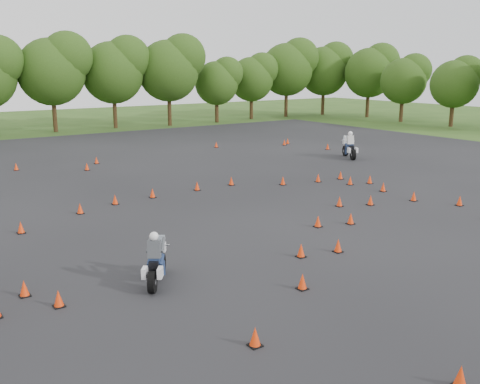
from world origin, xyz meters
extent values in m
plane|color=#2D5119|center=(0.00, 0.00, 0.00)|extent=(140.00, 140.00, 0.00)
plane|color=black|center=(0.00, 6.00, 0.01)|extent=(62.00, 62.00, 0.00)
cone|color=#F2370A|center=(-5.73, -4.92, 0.23)|extent=(0.26, 0.26, 0.45)
cone|color=#F2370A|center=(8.74, 1.87, 0.23)|extent=(0.26, 0.26, 0.45)
cone|color=#F2370A|center=(3.45, 9.84, 0.23)|extent=(0.26, 0.26, 0.45)
cone|color=#F2370A|center=(5.82, 8.28, 0.23)|extent=(0.26, 0.26, 0.45)
cone|color=#F2370A|center=(-5.27, 21.12, 0.23)|extent=(0.26, 0.26, 0.45)
cone|color=#F2370A|center=(-0.29, 20.54, 0.23)|extent=(0.26, 0.26, 0.45)
cone|color=#F2370A|center=(16.92, 16.39, 0.23)|extent=(0.26, 0.26, 0.45)
cone|color=#F2370A|center=(-2.67, -3.07, 0.23)|extent=(0.26, 0.26, 0.45)
cone|color=#F2370A|center=(1.97, 1.30, 0.23)|extent=(0.26, 0.26, 0.45)
cone|color=#F2370A|center=(-0.91, -0.99, 0.23)|extent=(0.26, 0.26, 0.45)
cone|color=#F2370A|center=(16.31, 20.58, 0.23)|extent=(0.26, 0.26, 0.45)
cone|color=#F2370A|center=(10.01, 5.81, 0.23)|extent=(0.26, 0.26, 0.45)
cone|color=#F2370A|center=(-1.62, 18.59, 0.23)|extent=(0.26, 0.26, 0.45)
cone|color=#F2370A|center=(9.11, 4.08, 0.23)|extent=(0.26, 0.26, 0.45)
cone|color=#F2370A|center=(-3.27, -8.59, 0.23)|extent=(0.26, 0.26, 0.45)
cone|color=#F2370A|center=(5.04, 3.16, 0.23)|extent=(0.26, 0.26, 0.45)
cone|color=#F2370A|center=(-8.13, 7.24, 0.23)|extent=(0.26, 0.26, 0.45)
cone|color=#F2370A|center=(-9.45, 1.01, 0.23)|extent=(0.26, 0.26, 0.45)
cone|color=#F2370A|center=(3.36, 0.83, 0.23)|extent=(0.26, 0.26, 0.45)
cone|color=#F2370A|center=(10.29, 22.30, 0.23)|extent=(0.26, 0.26, 0.45)
cone|color=#F2370A|center=(-5.30, 8.75, 0.23)|extent=(0.26, 0.26, 0.45)
cone|color=#F2370A|center=(8.89, 6.21, 0.23)|extent=(0.26, 0.26, 0.45)
cone|color=#F2370A|center=(-8.86, -0.22, 0.23)|extent=(0.26, 0.26, 0.45)
cone|color=#F2370A|center=(-3.41, 9.44, 0.23)|extent=(0.26, 0.26, 0.45)
cone|color=#F2370A|center=(1.26, 9.80, 0.23)|extent=(0.26, 0.26, 0.45)
cone|color=#F2370A|center=(15.61, 20.15, 0.23)|extent=(0.26, 0.26, 0.45)
cone|color=#F2370A|center=(6.41, 2.51, 0.23)|extent=(0.26, 0.26, 0.45)
cone|color=#F2370A|center=(7.94, 7.75, 0.23)|extent=(0.26, 0.26, 0.45)
cone|color=#F2370A|center=(-1.37, 9.66, 0.23)|extent=(0.26, 0.26, 0.45)
cone|color=#F2370A|center=(9.76, 0.07, 0.23)|extent=(0.26, 0.26, 0.45)
cone|color=#F2370A|center=(0.48, -1.34, 0.23)|extent=(0.26, 0.26, 0.45)
cone|color=#F2370A|center=(9.54, 7.60, 0.23)|extent=(0.26, 0.26, 0.45)
camera|label=1|loc=(-12.40, -13.99, 6.32)|focal=40.00mm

